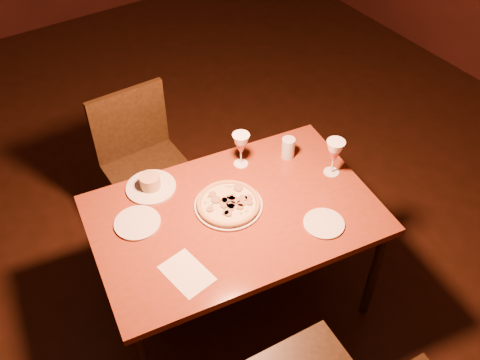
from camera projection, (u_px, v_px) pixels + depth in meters
floor at (205, 317)px, 2.78m from camera, size 7.00×7.00×0.00m
dining_table at (235, 221)px, 2.44m from camera, size 1.37×0.98×0.68m
chair_far at (144, 161)px, 2.91m from camera, size 0.43×0.43×0.88m
pizza_plate at (228, 204)px, 2.41m from camera, size 0.31×0.31×0.03m
ramekin_saucer at (150, 184)px, 2.49m from camera, size 0.23×0.23×0.07m
wine_glass_far at (241, 150)px, 2.56m from camera, size 0.08×0.08×0.18m
wine_glass_right at (334, 157)px, 2.51m from camera, size 0.09×0.09×0.19m
water_tumbler at (288, 148)px, 2.63m from camera, size 0.07×0.07×0.11m
side_plate_left at (137, 223)px, 2.34m from camera, size 0.20×0.20×0.01m
side_plate_near at (324, 224)px, 2.34m from camera, size 0.18×0.18×0.01m
menu_card at (187, 273)px, 2.15m from camera, size 0.18×0.23×0.00m
pendant_light at (233, 28)px, 1.77m from camera, size 0.12×0.12×0.12m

